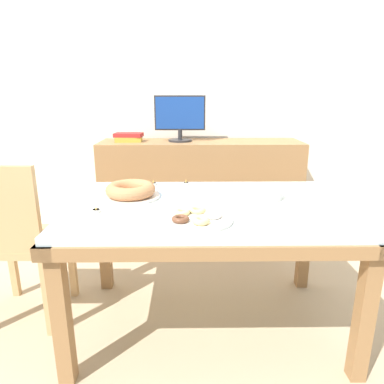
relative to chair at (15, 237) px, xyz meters
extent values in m
plane|color=tan|center=(1.05, -0.04, -0.52)|extent=(12.00, 12.00, 0.00)
cube|color=silver|center=(1.05, 1.50, 0.78)|extent=(8.00, 0.10, 2.60)
cube|color=silver|center=(1.05, -0.04, 0.18)|extent=(1.42, 0.89, 0.04)
cube|color=olive|center=(1.05, -0.46, 0.14)|extent=(1.45, 0.08, 0.06)
cube|color=olive|center=(1.05, 0.38, 0.14)|extent=(1.45, 0.08, 0.06)
cube|color=olive|center=(0.36, -0.04, 0.14)|extent=(0.08, 0.92, 0.06)
cube|color=olive|center=(1.73, -0.04, 0.14)|extent=(0.08, 0.92, 0.06)
cube|color=olive|center=(0.38, -0.44, -0.19)|extent=(0.07, 0.07, 0.66)
cube|color=olive|center=(1.71, -0.44, -0.19)|extent=(0.07, 0.07, 0.66)
cube|color=olive|center=(0.38, 0.36, -0.19)|extent=(0.07, 0.07, 0.66)
cube|color=olive|center=(1.71, 0.36, -0.19)|extent=(0.07, 0.07, 0.66)
cube|color=tan|center=(0.00, 0.07, -0.05)|extent=(0.43, 0.43, 0.04)
cube|color=tan|center=(0.19, 0.26, -0.30)|extent=(0.04, 0.04, 0.45)
cube|color=tan|center=(-0.19, 0.27, -0.30)|extent=(0.04, 0.04, 0.45)
cube|color=tan|center=(0.19, -0.12, -0.30)|extent=(0.04, 0.04, 0.45)
cube|color=olive|center=(1.05, 1.20, -0.08)|extent=(1.71, 0.44, 0.88)
cylinder|color=#262628|center=(0.87, 1.20, 0.37)|extent=(0.20, 0.20, 0.02)
cylinder|color=#262628|center=(0.87, 1.20, 0.42)|extent=(0.04, 0.04, 0.09)
cube|color=#262628|center=(0.87, 1.20, 0.59)|extent=(0.42, 0.02, 0.28)
cube|color=navy|center=(0.87, 1.19, 0.59)|extent=(0.40, 0.00, 0.26)
cube|color=#B29933|center=(0.44, 1.20, 0.38)|extent=(0.22, 0.17, 0.04)
cube|color=maroon|center=(0.44, 1.20, 0.41)|extent=(0.24, 0.16, 0.03)
cylinder|color=silver|center=(0.63, 0.06, 0.21)|extent=(0.31, 0.31, 0.01)
torus|color=#BC7A4C|center=(0.63, 0.06, 0.25)|extent=(0.27, 0.27, 0.07)
cylinder|color=silver|center=(0.97, -0.29, 0.21)|extent=(0.33, 0.33, 0.01)
torus|color=white|center=(1.05, -0.29, 0.23)|extent=(0.08, 0.08, 0.02)
torus|color=#EAD184|center=(0.98, -0.22, 0.23)|extent=(0.08, 0.08, 0.02)
torus|color=#EAD184|center=(0.91, -0.25, 0.23)|extent=(0.07, 0.07, 0.02)
torus|color=brown|center=(0.90, -0.34, 0.23)|extent=(0.08, 0.08, 0.02)
torus|color=#EAD184|center=(0.99, -0.37, 0.23)|extent=(0.08, 0.08, 0.03)
cylinder|color=silver|center=(1.34, 0.05, 0.21)|extent=(0.21, 0.21, 0.01)
cylinder|color=silver|center=(1.34, 0.05, 0.22)|extent=(0.21, 0.21, 0.01)
cylinder|color=silver|center=(1.34, 0.05, 0.23)|extent=(0.21, 0.21, 0.01)
cylinder|color=silver|center=(1.34, 0.05, 0.24)|extent=(0.21, 0.21, 0.01)
cylinder|color=silver|center=(1.34, 0.05, 0.25)|extent=(0.21, 0.21, 0.01)
cylinder|color=silver|center=(0.92, 0.34, 0.21)|extent=(0.04, 0.04, 0.02)
cylinder|color=white|center=(0.92, 0.34, 0.22)|extent=(0.03, 0.03, 0.00)
cone|color=#F9B74C|center=(0.92, 0.34, 0.23)|extent=(0.01, 0.01, 0.02)
cylinder|color=silver|center=(0.50, -0.18, 0.21)|extent=(0.04, 0.04, 0.02)
cylinder|color=white|center=(0.50, -0.18, 0.22)|extent=(0.03, 0.03, 0.00)
cone|color=#F9B74C|center=(0.50, -0.18, 0.23)|extent=(0.01, 0.01, 0.02)
cylinder|color=silver|center=(0.72, 0.33, 0.21)|extent=(0.04, 0.04, 0.02)
cylinder|color=white|center=(0.72, 0.33, 0.22)|extent=(0.03, 0.03, 0.00)
cone|color=#F9B74C|center=(0.72, 0.33, 0.23)|extent=(0.01, 0.01, 0.02)
camera|label=1|loc=(0.94, -1.72, 0.74)|focal=32.00mm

